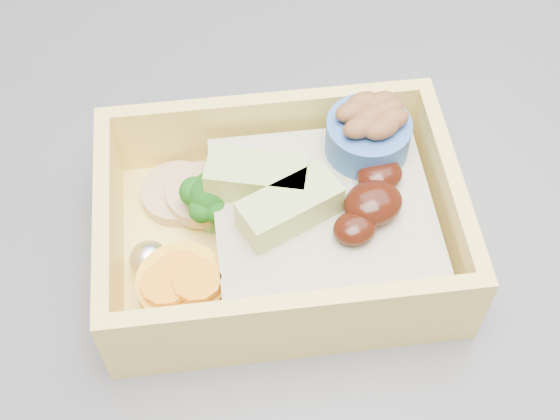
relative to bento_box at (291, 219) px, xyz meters
name	(u,v)px	position (x,y,z in m)	size (l,w,h in m)	color
bento_box	(291,219)	(0.00, 0.00, 0.00)	(0.22, 0.19, 0.07)	#FADA67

